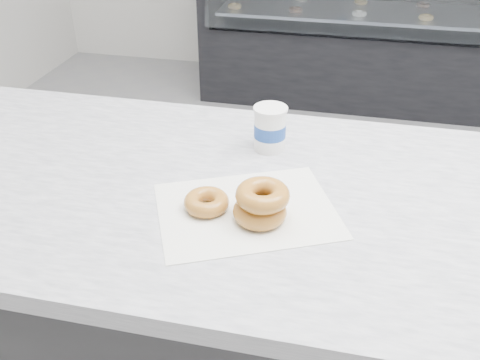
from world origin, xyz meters
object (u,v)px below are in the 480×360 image
object	(u,v)px
display_case	(389,26)
coffee_cup	(270,128)
donut_single	(206,202)
donut_stack	(261,203)

from	to	relation	value
display_case	coffee_cup	world-z (taller)	display_case
donut_single	donut_stack	distance (m)	0.11
display_case	coffee_cup	distance (m)	2.60
donut_single	donut_stack	xyz separation A→B (m)	(0.11, -0.01, 0.02)
display_case	donut_single	xyz separation A→B (m)	(-0.44, -2.81, 0.43)
display_case	donut_single	bearing A→B (deg)	-98.90
display_case	donut_stack	world-z (taller)	display_case
coffee_cup	donut_single	bearing A→B (deg)	-92.25
display_case	donut_stack	distance (m)	2.87
display_case	donut_stack	xyz separation A→B (m)	(-0.33, -2.82, 0.45)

